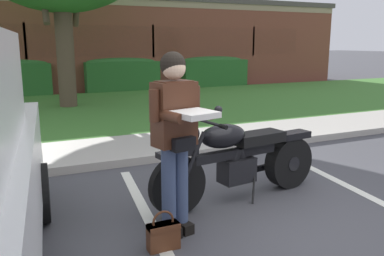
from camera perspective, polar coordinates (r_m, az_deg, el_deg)
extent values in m
plane|color=#424247|center=(4.17, 12.96, -13.67)|extent=(140.00, 140.00, 0.00)
cube|color=#ADA89E|center=(6.37, -2.18, -3.77)|extent=(60.00, 0.20, 0.12)
cube|color=#ADA89E|center=(7.14, -4.84, -2.24)|extent=(60.00, 1.50, 0.08)
cube|color=#3D752D|center=(11.18, -12.48, 2.62)|extent=(60.00, 7.07, 0.06)
cube|color=silver|center=(3.79, -4.19, -16.09)|extent=(0.67, 4.38, 0.01)
cube|color=silver|center=(5.23, 24.10, -9.04)|extent=(0.67, 4.38, 0.01)
cylinder|color=black|center=(4.27, -2.03, -8.10)|extent=(0.65, 0.18, 0.64)
cylinder|color=black|center=(4.27, -2.03, -8.10)|extent=(0.19, 0.14, 0.18)
cylinder|color=black|center=(5.21, 13.40, -4.68)|extent=(0.66, 0.26, 0.64)
cylinder|color=black|center=(5.21, 13.40, -4.68)|extent=(0.20, 0.22, 0.18)
cube|color=black|center=(4.16, -2.06, -3.57)|extent=(0.45, 0.19, 0.06)
cube|color=black|center=(5.16, 13.97, -0.97)|extent=(0.46, 0.25, 0.08)
cylinder|color=black|center=(4.18, 0.11, -4.49)|extent=(0.31, 0.08, 0.58)
cylinder|color=black|center=(4.31, -1.03, -3.99)|extent=(0.31, 0.08, 0.58)
sphere|color=black|center=(4.20, -0.06, -0.77)|extent=(0.17, 0.17, 0.17)
cylinder|color=black|center=(4.25, 1.54, 1.03)|extent=(0.12, 0.72, 0.03)
cylinder|color=black|center=(3.96, 4.43, 0.19)|extent=(0.06, 0.10, 0.04)
cylinder|color=black|center=(4.55, -0.98, 1.75)|extent=(0.06, 0.10, 0.04)
sphere|color=black|center=(3.97, 3.72, 2.57)|extent=(0.08, 0.08, 0.08)
sphere|color=black|center=(4.46, -0.80, 3.63)|extent=(0.08, 0.08, 0.08)
cube|color=black|center=(4.60, 6.07, -3.54)|extent=(1.10, 0.24, 0.10)
ellipsoid|color=black|center=(4.44, 4.41, -1.13)|extent=(0.60, 0.39, 0.26)
cube|color=black|center=(4.77, 9.23, -1.33)|extent=(0.67, 0.36, 0.12)
cube|color=black|center=(4.67, 6.31, -5.85)|extent=(0.43, 0.29, 0.28)
cylinder|color=black|center=(4.61, 6.02, -4.03)|extent=(0.19, 0.14, 0.21)
cylinder|color=black|center=(4.65, 6.68, -3.90)|extent=(0.19, 0.14, 0.21)
cylinder|color=black|center=(5.03, 8.61, -5.81)|extent=(0.61, 0.15, 0.08)
cylinder|color=black|center=(5.16, 10.30, -5.42)|extent=(0.61, 0.15, 0.08)
cylinder|color=black|center=(4.70, 8.63, -8.53)|extent=(0.11, 0.13, 0.30)
cube|color=black|center=(4.01, -1.35, -13.62)|extent=(0.16, 0.26, 0.10)
cube|color=black|center=(3.94, -3.04, -14.14)|extent=(0.16, 0.26, 0.10)
cylinder|color=#3D4C70|center=(3.88, -1.56, -8.44)|extent=(0.14, 0.14, 0.86)
cylinder|color=#3D4C70|center=(3.81, -3.28, -8.88)|extent=(0.14, 0.14, 0.86)
cube|color=#4C2819|center=(3.65, -2.51, 1.97)|extent=(0.42, 0.30, 0.58)
cube|color=#4C2819|center=(3.62, -2.55, 6.19)|extent=(0.34, 0.26, 0.06)
sphere|color=beige|center=(3.60, -2.57, 8.41)|extent=(0.21, 0.21, 0.21)
sphere|color=black|center=(3.61, -2.71, 8.89)|extent=(0.23, 0.23, 0.23)
cube|color=black|center=(3.60, -1.28, -2.23)|extent=(0.24, 0.15, 0.12)
cylinder|color=#4C2819|center=(3.62, 1.03, 2.21)|extent=(0.16, 0.35, 0.09)
cylinder|color=#4C2819|center=(3.43, -3.15, 1.66)|extent=(0.16, 0.35, 0.09)
cylinder|color=#4C2819|center=(3.75, 0.41, 3.79)|extent=(0.10, 0.10, 0.28)
cylinder|color=#4C2819|center=(3.50, -5.28, 3.16)|extent=(0.10, 0.10, 0.28)
cube|color=white|center=(3.41, 0.40, 1.95)|extent=(0.38, 0.38, 0.05)
cube|color=#562D19|center=(3.68, -4.04, -14.94)|extent=(0.28, 0.12, 0.24)
cube|color=#562D19|center=(3.63, -4.04, -13.56)|extent=(0.28, 0.13, 0.04)
torus|color=#562D19|center=(3.62, -4.08, -12.96)|extent=(0.20, 0.02, 0.20)
cube|color=black|center=(2.55, -24.79, 4.07)|extent=(0.30, 2.72, 0.55)
cylinder|color=black|center=(4.39, -20.99, -8.62)|extent=(0.30, 0.62, 0.60)
cylinder|color=#4C3D2D|center=(11.63, -17.32, 9.52)|extent=(0.47, 0.47, 2.81)
cylinder|color=#4C3D2D|center=(11.72, -15.88, 16.33)|extent=(0.16, 0.88, 1.15)
cube|color=#286028|center=(14.77, -24.24, 6.09)|extent=(2.59, 0.90, 1.10)
ellipsoid|color=#286028|center=(14.74, -24.43, 8.22)|extent=(2.46, 0.84, 0.28)
cube|color=#286028|center=(15.30, -9.84, 7.13)|extent=(2.70, 0.90, 1.10)
ellipsoid|color=#286028|center=(15.27, -9.92, 9.18)|extent=(2.57, 0.84, 0.28)
cube|color=#286028|center=(16.70, 2.91, 7.67)|extent=(2.77, 0.90, 1.10)
ellipsoid|color=#286028|center=(16.67, 2.93, 9.56)|extent=(2.63, 0.84, 0.28)
cube|color=brown|center=(19.91, -23.15, 10.64)|extent=(26.41, 10.22, 3.33)
cube|color=#4C4742|center=(19.98, -23.57, 15.68)|extent=(26.67, 10.33, 0.20)
cube|color=#1E282D|center=(14.83, -22.39, 11.23)|extent=(22.45, 0.06, 1.10)
cube|color=brown|center=(14.82, -22.39, 11.23)|extent=(0.08, 0.04, 1.20)
cube|color=brown|center=(15.72, -5.49, 12.04)|extent=(0.08, 0.04, 1.20)
cube|color=brown|center=(17.74, 8.61, 11.94)|extent=(0.08, 0.04, 1.20)
cube|color=#473323|center=(16.04, -2.75, 9.29)|extent=(1.00, 0.08, 2.10)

